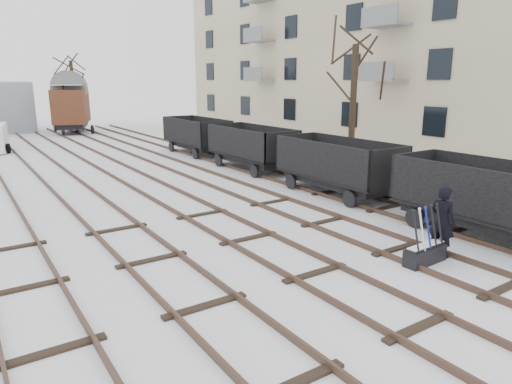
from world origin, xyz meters
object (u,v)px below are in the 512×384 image
at_px(ground_frame, 425,253).
at_px(box_van_wagon, 71,105).
at_px(freight_wagon_a, 488,210).
at_px(worker, 442,222).

height_order(ground_frame, box_van_wagon, box_van_wagon).
xyz_separation_m(ground_frame, freight_wagon_a, (3.21, 0.27, 0.57)).
distance_m(freight_wagon_a, box_van_wagon, 36.36).
bearing_deg(worker, ground_frame, 89.37).
bearing_deg(ground_frame, worker, 5.09).
xyz_separation_m(freight_wagon_a, box_van_wagon, (-3.84, 36.12, 1.60)).
bearing_deg(freight_wagon_a, box_van_wagon, 96.06).
height_order(worker, box_van_wagon, box_van_wagon).
distance_m(worker, freight_wagon_a, 2.47).
distance_m(ground_frame, box_van_wagon, 36.46).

